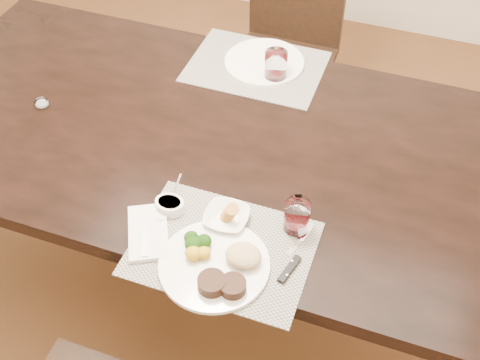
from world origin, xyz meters
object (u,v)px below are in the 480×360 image
(dinner_plate, at_px, (219,265))
(cracker_bowl, at_px, (227,217))
(steak_knife, at_px, (292,262))
(far_plate, at_px, (264,62))
(chair_far, at_px, (288,40))
(wine_glass_near, at_px, (297,217))

(dinner_plate, distance_m, cracker_bowl, 0.16)
(steak_knife, bearing_deg, far_plate, 127.01)
(chair_far, relative_size, steak_knife, 4.23)
(dinner_plate, xyz_separation_m, cracker_bowl, (-0.04, 0.15, 0.00))
(chair_far, relative_size, wine_glass_near, 9.55)
(wine_glass_near, bearing_deg, cracker_bowl, -166.83)
(dinner_plate, relative_size, steak_knife, 1.32)
(chair_far, distance_m, wine_glass_near, 1.29)
(cracker_bowl, distance_m, far_plate, 0.72)
(dinner_plate, bearing_deg, steak_knife, 48.71)
(cracker_bowl, xyz_separation_m, wine_glass_near, (0.18, 0.04, 0.03))
(steak_knife, height_order, wine_glass_near, wine_glass_near)
(dinner_plate, height_order, wine_glass_near, wine_glass_near)
(steak_knife, height_order, cracker_bowl, cracker_bowl)
(dinner_plate, xyz_separation_m, steak_knife, (0.17, 0.08, -0.01))
(dinner_plate, bearing_deg, cracker_bowl, 126.65)
(wine_glass_near, bearing_deg, far_plate, 114.70)
(cracker_bowl, bearing_deg, steak_knife, -19.41)
(wine_glass_near, distance_m, far_plate, 0.74)
(cracker_bowl, height_order, far_plate, cracker_bowl)
(steak_knife, relative_size, wine_glass_near, 2.26)
(far_plate, bearing_deg, chair_far, 96.05)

